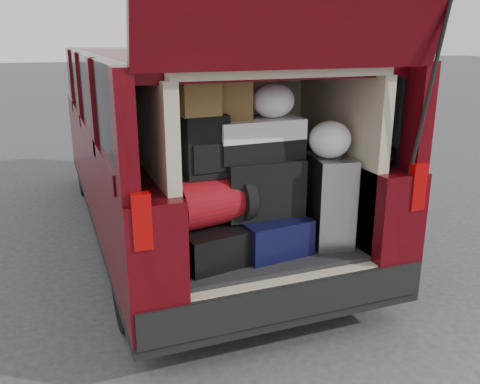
% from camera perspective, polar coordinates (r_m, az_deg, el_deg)
% --- Properties ---
extents(ground, '(80.00, 80.00, 0.00)m').
position_cam_1_polar(ground, '(3.59, 3.03, -15.21)').
color(ground, '#333335').
rests_on(ground, ground).
extents(minivan, '(1.90, 5.35, 2.77)m').
position_cam_1_polar(minivan, '(4.89, -5.68, 5.12)').
color(minivan, black).
rests_on(minivan, ground).
extents(load_floor, '(1.24, 1.05, 0.55)m').
position_cam_1_polar(load_floor, '(3.68, 1.34, -9.45)').
color(load_floor, black).
rests_on(load_floor, ground).
extents(black_hardshell, '(0.50, 0.62, 0.22)m').
position_cam_1_polar(black_hardshell, '(3.29, -4.06, -5.43)').
color(black_hardshell, black).
rests_on(black_hardshell, load_floor).
extents(navy_hardshell, '(0.51, 0.59, 0.24)m').
position_cam_1_polar(navy_hardshell, '(3.43, 2.75, -4.32)').
color(navy_hardshell, black).
rests_on(navy_hardshell, load_floor).
extents(silver_roller, '(0.32, 0.44, 0.61)m').
position_cam_1_polar(silver_roller, '(3.51, 9.93, -0.86)').
color(silver_roller, silver).
rests_on(silver_roller, load_floor).
extents(red_duffel, '(0.52, 0.39, 0.31)m').
position_cam_1_polar(red_duffel, '(3.19, -3.25, -1.05)').
color(red_duffel, maroon).
rests_on(red_duffel, black_hardshell).
extents(black_soft_case, '(0.52, 0.32, 0.37)m').
position_cam_1_polar(black_soft_case, '(3.34, 2.36, 0.64)').
color(black_soft_case, black).
rests_on(black_soft_case, navy_hardshell).
extents(backpack, '(0.28, 0.18, 0.39)m').
position_cam_1_polar(backpack, '(3.12, -3.95, 5.13)').
color(backpack, black).
rests_on(backpack, red_duffel).
extents(twotone_duffel, '(0.58, 0.31, 0.26)m').
position_cam_1_polar(twotone_duffel, '(3.29, 1.90, 6.04)').
color(twotone_duffel, white).
rests_on(twotone_duffel, black_soft_case).
extents(grocery_sack_lower, '(0.25, 0.21, 0.21)m').
position_cam_1_polar(grocery_sack_lower, '(3.06, -4.79, 10.57)').
color(grocery_sack_lower, brown).
rests_on(grocery_sack_lower, backpack).
extents(grocery_sack_upper, '(0.26, 0.22, 0.25)m').
position_cam_1_polar(grocery_sack_upper, '(3.22, -1.18, 10.34)').
color(grocery_sack_upper, brown).
rests_on(grocery_sack_upper, twotone_duffel).
extents(plastic_bag_center, '(0.31, 0.30, 0.22)m').
position_cam_1_polar(plastic_bag_center, '(3.28, 3.71, 10.22)').
color(plastic_bag_center, white).
rests_on(plastic_bag_center, twotone_duffel).
extents(plastic_bag_right, '(0.31, 0.30, 0.24)m').
position_cam_1_polar(plastic_bag_right, '(3.36, 10.06, 5.82)').
color(plastic_bag_right, white).
rests_on(plastic_bag_right, silver_roller).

